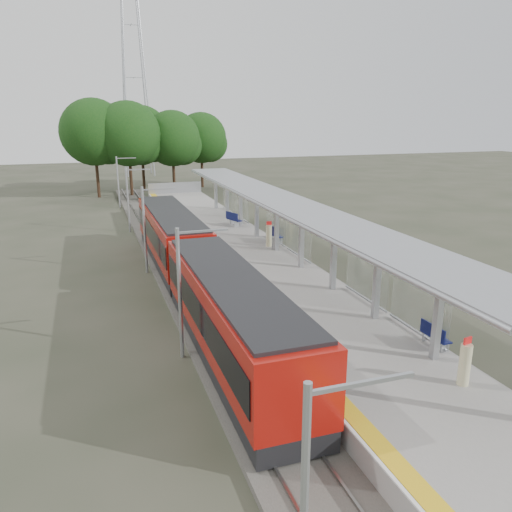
{
  "coord_description": "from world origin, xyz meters",
  "views": [
    {
      "loc": [
        -9.37,
        -11.49,
        9.53
      ],
      "look_at": [
        -1.2,
        12.7,
        2.3
      ],
      "focal_mm": 35.0,
      "sensor_mm": 36.0,
      "label": 1
    }
  ],
  "objects_px": {
    "bench_far": "(233,219)",
    "litter_bin": "(275,243)",
    "bench_near": "(434,335)",
    "train": "(194,265)",
    "bench_mid": "(274,234)",
    "info_pillar_far": "(269,235)",
    "info_pillar_near": "(465,364)"
  },
  "relations": [
    {
      "from": "bench_near",
      "to": "info_pillar_far",
      "type": "xyz_separation_m",
      "value": [
        -0.74,
        16.26,
        0.26
      ]
    },
    {
      "from": "bench_mid",
      "to": "litter_bin",
      "type": "distance_m",
      "value": 1.76
    },
    {
      "from": "bench_near",
      "to": "bench_far",
      "type": "xyz_separation_m",
      "value": [
        -1.2,
        23.32,
        0.08
      ]
    },
    {
      "from": "bench_far",
      "to": "train",
      "type": "bearing_deg",
      "value": -133.17
    },
    {
      "from": "bench_near",
      "to": "litter_bin",
      "type": "xyz_separation_m",
      "value": [
        -0.61,
        15.51,
        -0.09
      ]
    },
    {
      "from": "bench_far",
      "to": "info_pillar_far",
      "type": "distance_m",
      "value": 7.07
    },
    {
      "from": "bench_mid",
      "to": "info_pillar_far",
      "type": "height_order",
      "value": "info_pillar_far"
    },
    {
      "from": "bench_mid",
      "to": "info_pillar_near",
      "type": "xyz_separation_m",
      "value": [
        -0.85,
        -19.78,
        0.12
      ]
    },
    {
      "from": "train",
      "to": "litter_bin",
      "type": "distance_m",
      "value": 8.47
    },
    {
      "from": "info_pillar_far",
      "to": "litter_bin",
      "type": "distance_m",
      "value": 0.84
    },
    {
      "from": "train",
      "to": "info_pillar_near",
      "type": "relative_size",
      "value": 16.41
    },
    {
      "from": "bench_near",
      "to": "bench_mid",
      "type": "distance_m",
      "value": 17.15
    },
    {
      "from": "bench_far",
      "to": "litter_bin",
      "type": "relative_size",
      "value": 2.07
    },
    {
      "from": "train",
      "to": "bench_mid",
      "type": "xyz_separation_m",
      "value": [
        7.1,
        7.02,
        -0.44
      ]
    },
    {
      "from": "train",
      "to": "bench_near",
      "type": "distance_m",
      "value": 12.4
    },
    {
      "from": "bench_near",
      "to": "train",
      "type": "bearing_deg",
      "value": 123.29
    },
    {
      "from": "bench_near",
      "to": "info_pillar_far",
      "type": "distance_m",
      "value": 16.28
    },
    {
      "from": "litter_bin",
      "to": "bench_mid",
      "type": "bearing_deg",
      "value": 70.36
    },
    {
      "from": "train",
      "to": "bench_far",
      "type": "xyz_separation_m",
      "value": [
        5.92,
        13.19,
        -0.48
      ]
    },
    {
      "from": "info_pillar_near",
      "to": "litter_bin",
      "type": "relative_size",
      "value": 2.12
    },
    {
      "from": "info_pillar_far",
      "to": "litter_bin",
      "type": "relative_size",
      "value": 2.16
    },
    {
      "from": "bench_far",
      "to": "litter_bin",
      "type": "height_order",
      "value": "bench_far"
    },
    {
      "from": "info_pillar_near",
      "to": "litter_bin",
      "type": "xyz_separation_m",
      "value": [
        0.27,
        18.14,
        -0.33
      ]
    },
    {
      "from": "bench_far",
      "to": "info_pillar_far",
      "type": "height_order",
      "value": "info_pillar_far"
    },
    {
      "from": "bench_near",
      "to": "info_pillar_far",
      "type": "bearing_deg",
      "value": 90.82
    },
    {
      "from": "bench_near",
      "to": "bench_far",
      "type": "bearing_deg",
      "value": 91.13
    },
    {
      "from": "bench_mid",
      "to": "info_pillar_near",
      "type": "distance_m",
      "value": 19.8
    },
    {
      "from": "bench_mid",
      "to": "info_pillar_far",
      "type": "bearing_deg",
      "value": -129.18
    },
    {
      "from": "bench_near",
      "to": "bench_mid",
      "type": "height_order",
      "value": "bench_mid"
    },
    {
      "from": "bench_near",
      "to": "litter_bin",
      "type": "height_order",
      "value": "bench_near"
    },
    {
      "from": "info_pillar_far",
      "to": "bench_far",
      "type": "bearing_deg",
      "value": 105.64
    },
    {
      "from": "bench_mid",
      "to": "train",
      "type": "bearing_deg",
      "value": -135.31
    }
  ]
}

